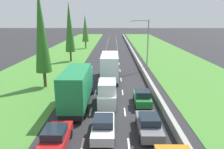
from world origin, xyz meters
TOP-DOWN VIEW (x-y plane):
  - ground_plane at (0.00, 60.00)m, footprint 300.00×300.00m
  - grass_verge_left at (-12.65, 60.00)m, footprint 14.00×140.00m
  - grass_verge_right at (14.35, 60.00)m, footprint 14.00×140.00m
  - median_barrier at (5.70, 60.00)m, footprint 0.44×120.00m
  - lane_markings at (0.00, 60.00)m, footprint 3.64×116.00m
  - white_sedan_centre_lane at (-0.22, 16.43)m, footprint 1.82×4.50m
  - white_van_centre_lane at (-0.08, 22.72)m, footprint 1.96×4.90m
  - grey_sedan_right_lane at (3.49, 16.78)m, footprint 1.82×4.50m
  - red_sedan_left_lane at (-3.65, 14.68)m, footprint 1.82×4.50m
  - white_box_truck_centre_lane at (0.02, 32.54)m, footprint 2.46×9.40m
  - green_box_truck_left_lane at (-3.27, 22.67)m, footprint 2.46×9.40m
  - green_hatchback_right_lane at (3.73, 22.89)m, footprint 1.74×3.90m
  - poplar_tree_second at (-8.86, 29.17)m, footprint 2.13×2.13m
  - poplar_tree_third at (-8.81, 47.45)m, footprint 2.12×2.12m
  - poplar_tree_fourth at (-8.13, 68.22)m, footprint 2.06×2.06m
  - street_light_mast at (6.26, 38.85)m, footprint 3.20×0.28m

SIDE VIEW (x-z plane):
  - ground_plane at x=0.00m, z-range 0.00..0.00m
  - lane_markings at x=0.00m, z-range 0.00..0.01m
  - grass_verge_left at x=-12.65m, z-range 0.00..0.04m
  - grass_verge_right at x=14.35m, z-range 0.00..0.04m
  - median_barrier at x=5.70m, z-range 0.00..0.85m
  - white_sedan_centre_lane at x=-0.22m, z-range -0.01..1.63m
  - grey_sedan_right_lane at x=3.49m, z-range -0.01..1.63m
  - red_sedan_left_lane at x=-3.65m, z-range -0.01..1.63m
  - green_hatchback_right_lane at x=3.73m, z-range -0.02..1.70m
  - white_van_centre_lane at x=-0.08m, z-range -0.01..2.81m
  - white_box_truck_centre_lane at x=0.02m, z-range 0.09..4.27m
  - green_box_truck_left_lane at x=-3.27m, z-range 0.09..4.27m
  - street_light_mast at x=6.26m, z-range 0.73..9.73m
  - poplar_tree_fourth at x=-8.13m, z-range 1.05..11.38m
  - poplar_tree_third at x=-8.81m, z-range 1.05..13.67m
  - poplar_tree_second at x=-8.86m, z-range 1.05..14.19m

